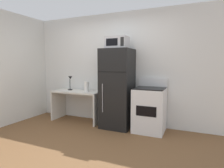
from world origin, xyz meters
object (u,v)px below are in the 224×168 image
oven_range (149,109)px  desk_lamp (70,81)px  refrigerator (117,89)px  paper_towel_roll (87,87)px  desk (78,100)px  microwave (117,43)px

oven_range → desk_lamp: bearing=178.3°
refrigerator → oven_range: (0.72, 0.01, -0.40)m
desk_lamp → paper_towel_roll: (0.51, -0.05, -0.12)m
paper_towel_roll → refrigerator: size_ratio=0.14×
desk → oven_range: oven_range is taller
desk_lamp → oven_range: 2.10m
refrigerator → microwave: 1.00m
refrigerator → oven_range: refrigerator is taller
desk_lamp → microwave: size_ratio=0.77×
refrigerator → desk: bearing=178.2°
desk → oven_range: size_ratio=1.13×
paper_towel_roll → oven_range: size_ratio=0.22×
desk_lamp → paper_towel_roll: 0.53m
desk_lamp → microwave: (1.31, -0.10, 0.87)m
microwave → oven_range: 1.57m
desk → microwave: bearing=-3.0°
desk → paper_towel_roll: (0.27, -0.01, 0.34)m
desk → desk_lamp: bearing=170.6°
refrigerator → oven_range: bearing=1.2°
paper_towel_roll → microwave: 1.28m
desk → refrigerator: 1.13m
refrigerator → microwave: (0.00, -0.02, 1.00)m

